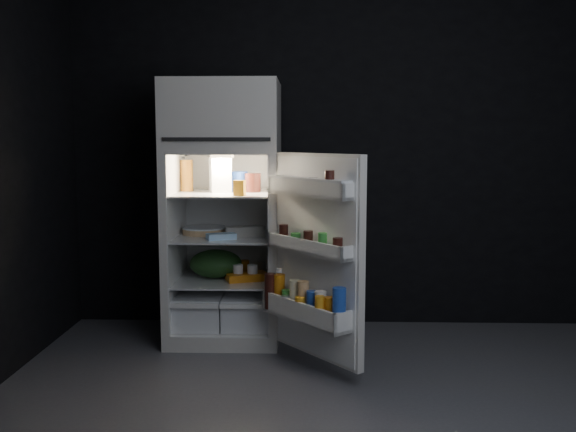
{
  "coord_description": "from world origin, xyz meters",
  "views": [
    {
      "loc": [
        -0.25,
        -3.09,
        1.4
      ],
      "look_at": [
        -0.37,
        1.0,
        0.9
      ],
      "focal_mm": 40.0,
      "sensor_mm": 36.0,
      "label": 1
    }
  ],
  "objects_px": {
    "fridge_door": "(313,261)",
    "egg_carton": "(245,231)",
    "milk_jug": "(220,175)",
    "yogurt_tray": "(247,277)",
    "refrigerator": "(225,202)"
  },
  "relations": [
    {
      "from": "milk_jug",
      "to": "yogurt_tray",
      "type": "xyz_separation_m",
      "value": [
        0.19,
        -0.1,
        -0.69
      ]
    },
    {
      "from": "refrigerator",
      "to": "fridge_door",
      "type": "relative_size",
      "value": 1.46
    },
    {
      "from": "refrigerator",
      "to": "fridge_door",
      "type": "bearing_deg",
      "value": -47.65
    },
    {
      "from": "fridge_door",
      "to": "milk_jug",
      "type": "bearing_deg",
      "value": 133.67
    },
    {
      "from": "milk_jug",
      "to": "yogurt_tray",
      "type": "bearing_deg",
      "value": -43.0
    },
    {
      "from": "fridge_door",
      "to": "yogurt_tray",
      "type": "bearing_deg",
      "value": 128.32
    },
    {
      "from": "milk_jug",
      "to": "yogurt_tray",
      "type": "distance_m",
      "value": 0.73
    },
    {
      "from": "refrigerator",
      "to": "yogurt_tray",
      "type": "bearing_deg",
      "value": -31.75
    },
    {
      "from": "refrigerator",
      "to": "yogurt_tray",
      "type": "xyz_separation_m",
      "value": [
        0.16,
        -0.1,
        -0.5
      ]
    },
    {
      "from": "fridge_door",
      "to": "milk_jug",
      "type": "height_order",
      "value": "fridge_door"
    },
    {
      "from": "egg_carton",
      "to": "fridge_door",
      "type": "bearing_deg",
      "value": -66.56
    },
    {
      "from": "milk_jug",
      "to": "yogurt_tray",
      "type": "height_order",
      "value": "milk_jug"
    },
    {
      "from": "fridge_door",
      "to": "egg_carton",
      "type": "relative_size",
      "value": 4.59
    },
    {
      "from": "refrigerator",
      "to": "fridge_door",
      "type": "xyz_separation_m",
      "value": [
        0.61,
        -0.67,
        -0.28
      ]
    },
    {
      "from": "refrigerator",
      "to": "milk_jug",
      "type": "height_order",
      "value": "refrigerator"
    }
  ]
}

